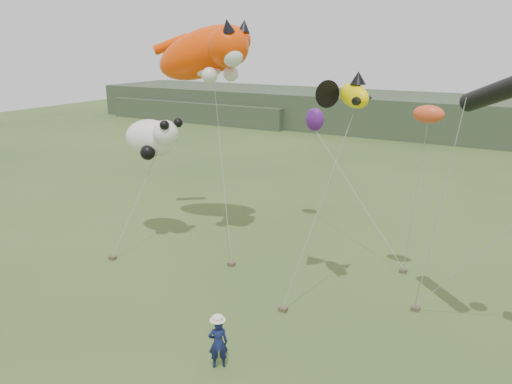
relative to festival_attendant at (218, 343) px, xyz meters
The scene contains 8 objects.
ground 1.08m from the festival_attendant, 111.40° to the left, with size 120.00×120.00×0.00m, color #385123.
headland 45.48m from the festival_attendant, 94.25° to the left, with size 90.00×13.00×4.00m.
festival_attendant is the anchor object (origin of this frame).
sandbag_anchors 6.16m from the festival_attendant, 97.94° to the left, with size 13.45×5.73×0.15m.
cat_kite 14.04m from the festival_attendant, 125.18° to the left, with size 6.56×3.68×3.68m.
fish_kite 9.30m from the festival_attendant, 76.69° to the left, with size 2.76×1.80×1.33m.
panda_kite 11.97m from the festival_attendant, 139.76° to the left, with size 3.19×2.06×1.98m.
misc_kites 12.48m from the festival_attendant, 90.04° to the left, with size 7.58×5.20×2.19m.
Camera 1 is at (7.79, -11.51, 9.54)m, focal length 35.00 mm.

